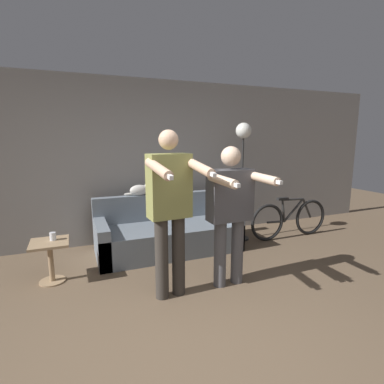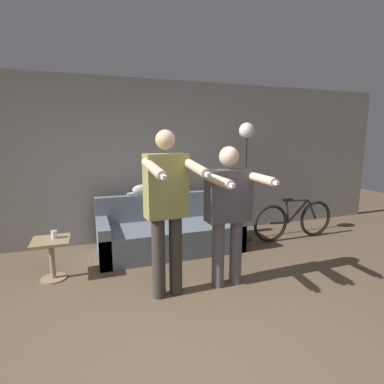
# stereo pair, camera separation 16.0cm
# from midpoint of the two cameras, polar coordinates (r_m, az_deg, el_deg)

# --- Properties ---
(ground_plane) EXTENTS (16.00, 16.00, 0.00)m
(ground_plane) POSITION_cam_midpoint_polar(r_m,az_deg,el_deg) (2.73, -1.80, -27.65)
(ground_plane) COLOR brown
(wall_back) EXTENTS (10.00, 0.05, 2.60)m
(wall_back) POSITION_cam_midpoint_polar(r_m,az_deg,el_deg) (4.93, -13.41, 5.59)
(wall_back) COLOR gray
(wall_back) RESTS_ON ground_plane
(couch) EXTENTS (2.09, 0.91, 0.81)m
(couch) POSITION_cam_midpoint_polar(r_m,az_deg,el_deg) (4.57, -5.67, -7.88)
(couch) COLOR slate
(couch) RESTS_ON ground_plane
(person_left) EXTENTS (0.54, 0.70, 1.76)m
(person_left) POSITION_cam_midpoint_polar(r_m,az_deg,el_deg) (3.06, -5.69, -2.32)
(person_left) COLOR #38332D
(person_left) RESTS_ON ground_plane
(person_right) EXTENTS (0.57, 0.68, 1.59)m
(person_right) POSITION_cam_midpoint_polar(r_m,az_deg,el_deg) (3.34, 6.01, -2.76)
(person_right) COLOR #56565B
(person_right) RESTS_ON ground_plane
(cat) EXTENTS (0.40, 0.14, 0.18)m
(cat) POSITION_cam_midpoint_polar(r_m,az_deg,el_deg) (4.67, -10.87, 0.41)
(cat) COLOR silver
(cat) RESTS_ON couch
(floor_lamp) EXTENTS (0.28, 0.28, 1.92)m
(floor_lamp) POSITION_cam_midpoint_polar(r_m,az_deg,el_deg) (4.89, 8.78, 8.75)
(floor_lamp) COLOR black
(floor_lamp) RESTS_ON ground_plane
(side_table) EXTENTS (0.42, 0.42, 0.50)m
(side_table) POSITION_cam_midpoint_polar(r_m,az_deg,el_deg) (3.95, -26.47, -10.43)
(side_table) COLOR #A38460
(side_table) RESTS_ON ground_plane
(cup) EXTENTS (0.07, 0.07, 0.09)m
(cup) POSITION_cam_midpoint_polar(r_m,az_deg,el_deg) (3.93, -26.07, -7.60)
(cup) COLOR silver
(cup) RESTS_ON side_table
(bicycle) EXTENTS (1.52, 0.07, 0.71)m
(bicycle) POSITION_cam_midpoint_polar(r_m,az_deg,el_deg) (5.32, 17.28, -4.91)
(bicycle) COLOR black
(bicycle) RESTS_ON ground_plane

